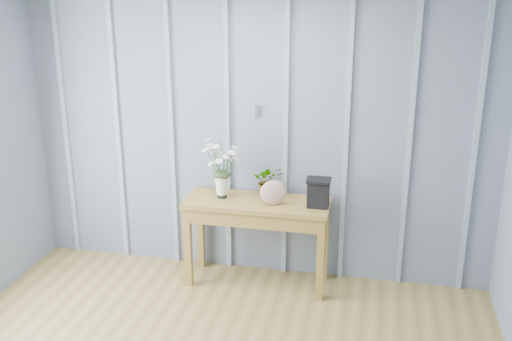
% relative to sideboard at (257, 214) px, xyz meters
% --- Properties ---
extents(room_shell, '(4.00, 4.50, 2.50)m').
position_rel_sideboard_xyz_m(room_shell, '(-0.06, -1.08, 1.35)').
color(room_shell, gray).
rests_on(room_shell, ground).
extents(sideboard, '(1.20, 0.45, 0.75)m').
position_rel_sideboard_xyz_m(sideboard, '(0.00, 0.00, 0.00)').
color(sideboard, olive).
rests_on(sideboard, ground).
extents(daisy_vase, '(0.37, 0.28, 0.53)m').
position_rel_sideboard_xyz_m(daisy_vase, '(-0.31, 0.01, 0.44)').
color(daisy_vase, black).
rests_on(daisy_vase, sideboard).
extents(spider_plant, '(0.29, 0.27, 0.28)m').
position_rel_sideboard_xyz_m(spider_plant, '(0.08, 0.11, 0.25)').
color(spider_plant, '#263B1A').
rests_on(spider_plant, sideboard).
extents(felt_disc_vessel, '(0.22, 0.12, 0.21)m').
position_rel_sideboard_xyz_m(felt_disc_vessel, '(0.15, -0.07, 0.22)').
color(felt_disc_vessel, '#934D54').
rests_on(felt_disc_vessel, sideboard).
extents(carved_box, '(0.20, 0.15, 0.24)m').
position_rel_sideboard_xyz_m(carved_box, '(0.50, -0.02, 0.24)').
color(carved_box, black).
rests_on(carved_box, sideboard).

